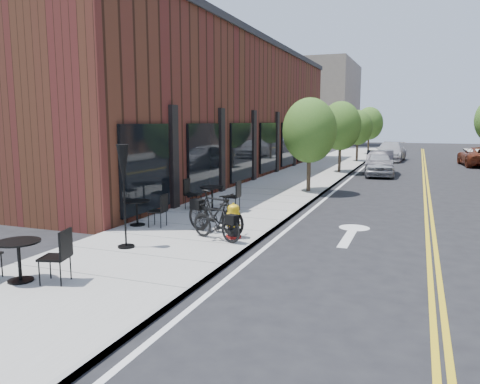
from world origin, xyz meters
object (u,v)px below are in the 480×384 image
at_px(bistro_set_c, 212,195).
at_px(parked_car_a, 379,164).
at_px(bicycle_left, 216,221).
at_px(parked_car_far, 479,157).
at_px(bicycle_right, 215,212).
at_px(bistro_set_a, 19,255).
at_px(fire_hydrant, 234,221).
at_px(parked_car_c, 390,151).
at_px(bistro_set_b, 137,209).
at_px(patio_umbrella, 124,174).
at_px(parked_car_b, 380,163).

distance_m(bistro_set_c, parked_car_a, 13.57).
relative_size(bicycle_left, parked_car_far, 0.33).
xyz_separation_m(bicycle_right, bistro_set_a, (-1.81, -4.56, -0.07)).
bearing_deg(bicycle_left, fire_hydrant, 156.53).
relative_size(bistro_set_a, parked_car_c, 0.37).
bearing_deg(bistro_set_b, bicycle_right, -7.84).
height_order(patio_umbrella, parked_car_far, patio_umbrella).
distance_m(patio_umbrella, parked_car_b, 18.84).
bearing_deg(patio_umbrella, bicycle_left, 39.26).
bearing_deg(parked_car_c, parked_car_b, -85.74).
distance_m(parked_car_a, parked_car_far, 10.09).
distance_m(bistro_set_b, parked_car_c, 26.84).
relative_size(fire_hydrant, parked_car_b, 0.21).
height_order(bistro_set_b, bistro_set_c, bistro_set_c).
xyz_separation_m(bistro_set_a, parked_car_a, (4.60, 20.42, 0.04)).
distance_m(bistro_set_b, parked_car_b, 17.09).
relative_size(bicycle_left, patio_umbrella, 0.66).
relative_size(bistro_set_b, parked_car_a, 0.45).
bearing_deg(fire_hydrant, patio_umbrella, -122.41).
bearing_deg(fire_hydrant, parked_car_far, 88.90).
bearing_deg(bistro_set_a, patio_umbrella, 65.10).
height_order(bistro_set_b, parked_car_far, parked_car_far).
bearing_deg(parked_car_b, parked_car_a, -93.47).
bearing_deg(bistro_set_a, parked_car_a, 61.98).
bearing_deg(parked_car_c, fire_hydrant, -90.42).
bearing_deg(parked_car_far, bistro_set_a, 64.52).
distance_m(bicycle_left, bistro_set_c, 3.93).
relative_size(bistro_set_a, patio_umbrella, 0.78).
relative_size(parked_car_b, parked_car_far, 0.89).
bearing_deg(bistro_set_c, parked_car_far, 62.67).
bearing_deg(bistro_set_a, parked_car_b, 62.30).
bearing_deg(parked_car_far, bistro_set_b, 59.82).
height_order(fire_hydrant, parked_car_c, parked_car_c).
bearing_deg(parked_car_far, parked_car_c, -27.52).
relative_size(bistro_set_c, parked_car_a, 0.49).
bearing_deg(parked_car_b, bistro_set_b, -111.18).
xyz_separation_m(fire_hydrant, patio_umbrella, (-1.97, -1.69, 1.27)).
bearing_deg(parked_car_far, fire_hydrant, 66.31).
bearing_deg(parked_car_far, bistro_set_c, 59.16).
distance_m(fire_hydrant, parked_car_far, 25.64).
bearing_deg(fire_hydrant, parked_car_a, 99.29).
relative_size(bicycle_right, parked_car_far, 0.40).
bearing_deg(parked_car_b, parked_car_far, 49.67).
bearing_deg(parked_car_a, parked_car_far, 48.83).
height_order(patio_umbrella, parked_car_a, patio_umbrella).
height_order(bicycle_left, parked_car_c, parked_car_c).
height_order(bicycle_left, parked_car_b, parked_car_b).
relative_size(patio_umbrella, parked_car_c, 0.48).
relative_size(parked_car_c, parked_car_far, 1.07).
bearing_deg(parked_car_far, parked_car_a, 49.42).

